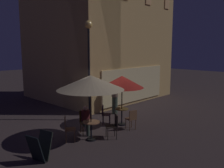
{
  "coord_description": "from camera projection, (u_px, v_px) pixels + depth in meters",
  "views": [
    {
      "loc": [
        -6.73,
        -7.92,
        3.52
      ],
      "look_at": [
        0.85,
        -0.62,
        1.92
      ],
      "focal_mm": 38.14,
      "sensor_mm": 36.0,
      "label": 1
    }
  ],
  "objects": [
    {
      "name": "patio_umbrella_1",
      "position": [
        122.0,
        82.0,
        10.72
      ],
      "size": [
        1.97,
        1.97,
        2.28
      ],
      "color": "black",
      "rests_on": "ground"
    },
    {
      "name": "menu_sandwich_board",
      "position": [
        40.0,
        147.0,
        7.42
      ],
      "size": [
        0.75,
        0.68,
        0.89
      ],
      "rotation": [
        0.0,
        0.0,
        0.22
      ],
      "color": "#242A23",
      "rests_on": "ground"
    },
    {
      "name": "cafe_chair_1",
      "position": [
        85.0,
        120.0,
        9.87
      ],
      "size": [
        0.55,
        0.55,
        0.95
      ],
      "rotation": [
        0.0,
        0.0,
        -1.98
      ],
      "color": "brown",
      "rests_on": "ground"
    },
    {
      "name": "cafe_chair_2",
      "position": [
        68.0,
        127.0,
        8.95
      ],
      "size": [
        0.56,
        0.56,
        0.97
      ],
      "rotation": [
        0.0,
        0.0,
        -0.62
      ],
      "color": "brown",
      "rests_on": "ground"
    },
    {
      "name": "cafe_chair_4",
      "position": [
        132.0,
        118.0,
        10.27
      ],
      "size": [
        0.47,
        0.47,
        0.88
      ],
      "rotation": [
        0.0,
        0.0,
        1.3
      ],
      "color": "brown",
      "rests_on": "ground"
    },
    {
      "name": "patron_seated_0",
      "position": [
        86.0,
        118.0,
        9.72
      ],
      "size": [
        0.46,
        0.54,
        1.19
      ],
      "rotation": [
        0.0,
        0.0,
        -1.98
      ],
      "color": "#313E34",
      "rests_on": "ground"
    },
    {
      "name": "ground_plane",
      "position": [
        89.0,
        127.0,
        10.76
      ],
      "size": [
        60.0,
        60.0,
        0.0
      ],
      "primitive_type": "plane",
      "color": "#3A2E2E"
    },
    {
      "name": "cafe_table_0",
      "position": [
        91.0,
        127.0,
        9.13
      ],
      "size": [
        0.66,
        0.66,
        0.73
      ],
      "color": "black",
      "rests_on": "ground"
    },
    {
      "name": "patio_umbrella_0",
      "position": [
        91.0,
        83.0,
        8.86
      ],
      "size": [
        2.53,
        2.53,
        2.52
      ],
      "color": "black",
      "rests_on": "ground"
    },
    {
      "name": "street_lamp_near_corner",
      "position": [
        89.0,
        49.0,
        11.21
      ],
      "size": [
        0.37,
        0.37,
        4.78
      ],
      "color": "black",
      "rests_on": "ground"
    },
    {
      "name": "cafe_chair_0",
      "position": [
        114.0,
        124.0,
        9.3
      ],
      "size": [
        0.61,
        0.61,
        0.96
      ],
      "rotation": [
        0.0,
        0.0,
        2.55
      ],
      "color": "black",
      "rests_on": "ground"
    },
    {
      "name": "cafe_table_1",
      "position": [
        122.0,
        114.0,
        10.94
      ],
      "size": [
        0.62,
        0.62,
        0.77
      ],
      "color": "black",
      "rests_on": "ground"
    },
    {
      "name": "cafe_chair_3",
      "position": [
        105.0,
        113.0,
        11.0
      ],
      "size": [
        0.54,
        0.54,
        0.89
      ],
      "rotation": [
        0.0,
        0.0,
        -0.88
      ],
      "color": "black",
      "rests_on": "ground"
    },
    {
      "name": "patron_standing_1",
      "position": [
        115.0,
        97.0,
        12.75
      ],
      "size": [
        0.35,
        0.35,
        1.8
      ],
      "rotation": [
        0.0,
        0.0,
        4.55
      ],
      "color": "#374437",
      "rests_on": "ground"
    },
    {
      "name": "cafe_building",
      "position": [
        96.0,
        33.0,
        15.42
      ],
      "size": [
        8.11,
        7.61,
        8.96
      ],
      "color": "tan",
      "rests_on": "ground"
    }
  ]
}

